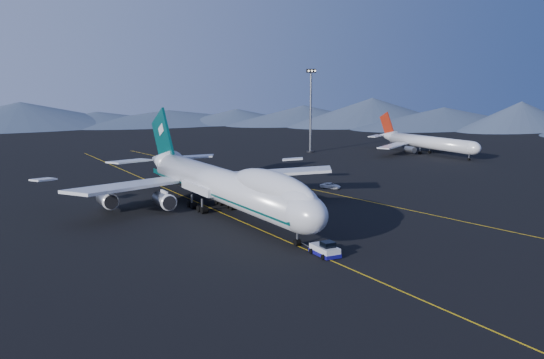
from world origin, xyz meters
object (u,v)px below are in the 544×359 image
floodlight_mast (311,110)px  service_van (330,186)px  boeing_747 (223,185)px  pushback_tug (325,251)px  second_jet (426,142)px

floodlight_mast → service_van: bearing=-120.3°
boeing_747 → pushback_tug: size_ratio=13.31×
boeing_747 → floodlight_mast: 100.49m
pushback_tug → boeing_747: bearing=95.0°
pushback_tug → floodlight_mast: 126.35m
pushback_tug → second_jet: 128.72m
boeing_747 → floodlight_mast: floodlight_mast is taller
boeing_747 → service_van: size_ratio=14.62×
boeing_747 → second_jet: size_ratio=1.52×
pushback_tug → service_van: size_ratio=1.10×
boeing_747 → pushback_tug: 33.44m
pushback_tug → service_van: 55.30m
boeing_747 → pushback_tug: boeing_747 is taller
second_jet → floodlight_mast: bearing=150.4°
service_van → floodlight_mast: 71.86m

